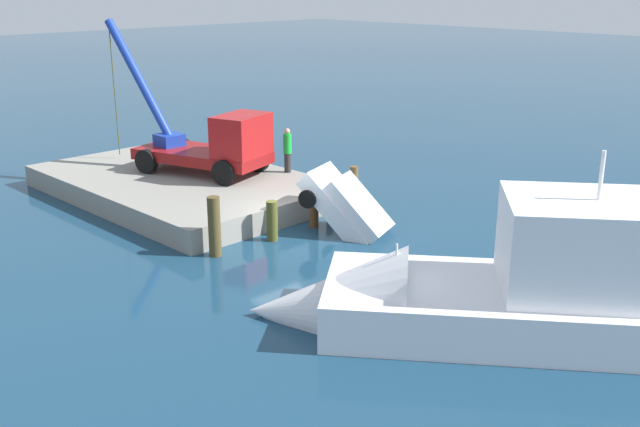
{
  "coord_description": "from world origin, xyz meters",
  "views": [
    {
      "loc": [
        17.79,
        -16.55,
        8.57
      ],
      "look_at": [
        -0.05,
        1.18,
        0.52
      ],
      "focal_mm": 41.49,
      "sensor_mm": 36.0,
      "label": 1
    }
  ],
  "objects_px": {
    "dock_worker": "(288,150)",
    "crane_truck": "(213,143)",
    "salvaged_car": "(355,218)",
    "moored_yacht": "(486,310)"
  },
  "relations": [
    {
      "from": "dock_worker",
      "to": "crane_truck",
      "type": "bearing_deg",
      "value": -128.84
    },
    {
      "from": "salvaged_car",
      "to": "moored_yacht",
      "type": "distance_m",
      "value": 8.02
    },
    {
      "from": "salvaged_car",
      "to": "moored_yacht",
      "type": "relative_size",
      "value": 0.3
    },
    {
      "from": "salvaged_car",
      "to": "crane_truck",
      "type": "bearing_deg",
      "value": -176.02
    },
    {
      "from": "salvaged_car",
      "to": "dock_worker",
      "type": "bearing_deg",
      "value": 161.47
    },
    {
      "from": "crane_truck",
      "to": "dock_worker",
      "type": "distance_m",
      "value": 3.04
    },
    {
      "from": "salvaged_car",
      "to": "moored_yacht",
      "type": "height_order",
      "value": "moored_yacht"
    },
    {
      "from": "moored_yacht",
      "to": "dock_worker",
      "type": "bearing_deg",
      "value": 158.98
    },
    {
      "from": "crane_truck",
      "to": "salvaged_car",
      "type": "distance_m",
      "value": 7.56
    },
    {
      "from": "salvaged_car",
      "to": "moored_yacht",
      "type": "bearing_deg",
      "value": -22.81
    }
  ]
}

